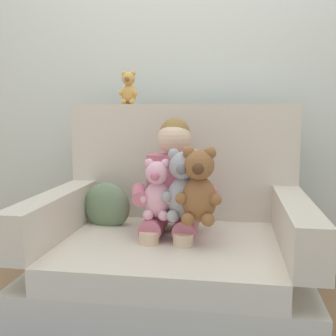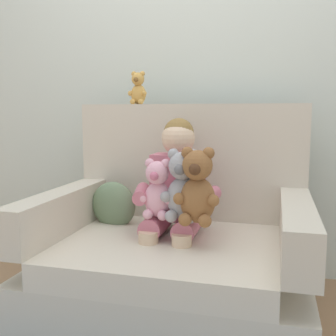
{
  "view_description": "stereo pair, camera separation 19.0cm",
  "coord_description": "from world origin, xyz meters",
  "px_view_note": "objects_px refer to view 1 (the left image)",
  "views": [
    {
      "loc": [
        0.29,
        -1.91,
        1.01
      ],
      "look_at": [
        -0.01,
        -0.05,
        0.75
      ],
      "focal_mm": 43.67,
      "sensor_mm": 36.0,
      "label": 1
    },
    {
      "loc": [
        0.47,
        -1.87,
        1.01
      ],
      "look_at": [
        -0.01,
        -0.05,
        0.75
      ],
      "focal_mm": 43.67,
      "sensor_mm": 36.0,
      "label": 2
    }
  ],
  "objects_px": {
    "plush_grey": "(183,187)",
    "throw_pillow": "(107,206)",
    "plush_pink": "(157,191)",
    "seated_child": "(172,192)",
    "armchair": "(173,251)",
    "plush_honey_on_backrest": "(129,89)",
    "plush_brown": "(199,188)"
  },
  "relations": [
    {
      "from": "plush_pink",
      "to": "plush_brown",
      "type": "xyz_separation_m",
      "value": [
        0.2,
        -0.06,
        0.03
      ]
    },
    {
      "from": "armchair",
      "to": "throw_pillow",
      "type": "xyz_separation_m",
      "value": [
        -0.38,
        0.12,
        0.19
      ]
    },
    {
      "from": "armchair",
      "to": "plush_honey_on_backrest",
      "type": "xyz_separation_m",
      "value": [
        -0.31,
        0.36,
        0.83
      ]
    },
    {
      "from": "armchair",
      "to": "throw_pillow",
      "type": "bearing_deg",
      "value": 162.05
    },
    {
      "from": "armchair",
      "to": "plush_grey",
      "type": "height_order",
      "value": "armchair"
    },
    {
      "from": "seated_child",
      "to": "plush_pink",
      "type": "xyz_separation_m",
      "value": [
        -0.05,
        -0.14,
        0.03
      ]
    },
    {
      "from": "plush_honey_on_backrest",
      "to": "throw_pillow",
      "type": "relative_size",
      "value": 0.74
    },
    {
      "from": "armchair",
      "to": "plush_pink",
      "type": "distance_m",
      "value": 0.35
    },
    {
      "from": "plush_honey_on_backrest",
      "to": "seated_child",
      "type": "bearing_deg",
      "value": -34.1
    },
    {
      "from": "armchair",
      "to": "plush_grey",
      "type": "bearing_deg",
      "value": -62.86
    },
    {
      "from": "plush_pink",
      "to": "plush_grey",
      "type": "bearing_deg",
      "value": -11.43
    },
    {
      "from": "plush_grey",
      "to": "plush_honey_on_backrest",
      "type": "xyz_separation_m",
      "value": [
        -0.38,
        0.48,
        0.48
      ]
    },
    {
      "from": "plush_pink",
      "to": "throw_pillow",
      "type": "bearing_deg",
      "value": 137.93
    },
    {
      "from": "seated_child",
      "to": "plush_brown",
      "type": "relative_size",
      "value": 2.36
    },
    {
      "from": "plush_pink",
      "to": "plush_brown",
      "type": "bearing_deg",
      "value": -21.53
    },
    {
      "from": "armchair",
      "to": "plush_grey",
      "type": "relative_size",
      "value": 3.85
    },
    {
      "from": "seated_child",
      "to": "throw_pillow",
      "type": "height_order",
      "value": "seated_child"
    },
    {
      "from": "plush_grey",
      "to": "throw_pillow",
      "type": "relative_size",
      "value": 1.29
    },
    {
      "from": "plush_pink",
      "to": "plush_honey_on_backrest",
      "type": "bearing_deg",
      "value": 112.45
    },
    {
      "from": "plush_pink",
      "to": "throw_pillow",
      "type": "height_order",
      "value": "plush_pink"
    },
    {
      "from": "seated_child",
      "to": "plush_brown",
      "type": "xyz_separation_m",
      "value": [
        0.15,
        -0.19,
        0.06
      ]
    },
    {
      "from": "plush_grey",
      "to": "plush_honey_on_backrest",
      "type": "height_order",
      "value": "plush_honey_on_backrest"
    },
    {
      "from": "armchair",
      "to": "seated_child",
      "type": "height_order",
      "value": "armchair"
    },
    {
      "from": "armchair",
      "to": "plush_brown",
      "type": "height_order",
      "value": "armchair"
    },
    {
      "from": "armchair",
      "to": "plush_brown",
      "type": "bearing_deg",
      "value": -50.08
    },
    {
      "from": "plush_honey_on_backrest",
      "to": "plush_brown",
      "type": "bearing_deg",
      "value": -35.66
    },
    {
      "from": "armchair",
      "to": "plush_honey_on_backrest",
      "type": "distance_m",
      "value": 0.96
    },
    {
      "from": "plush_pink",
      "to": "throw_pillow",
      "type": "distance_m",
      "value": 0.42
    },
    {
      "from": "plush_pink",
      "to": "plush_brown",
      "type": "relative_size",
      "value": 0.81
    },
    {
      "from": "plush_grey",
      "to": "throw_pillow",
      "type": "distance_m",
      "value": 0.54
    },
    {
      "from": "armchair",
      "to": "plush_brown",
      "type": "relative_size",
      "value": 3.69
    },
    {
      "from": "armchair",
      "to": "plush_honey_on_backrest",
      "type": "bearing_deg",
      "value": 131.41
    }
  ]
}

